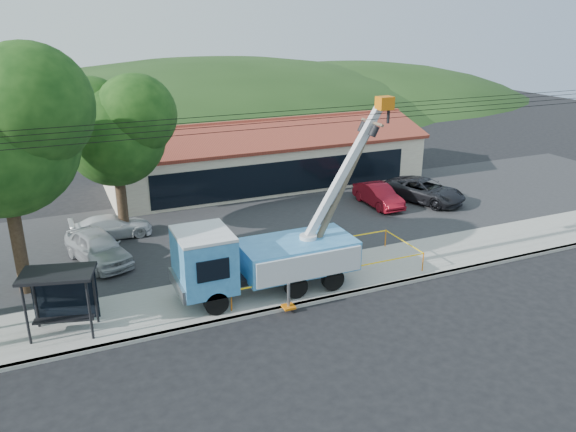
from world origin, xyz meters
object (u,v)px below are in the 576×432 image
(utility_truck, at_px, (261,256))
(bus_shelter, at_px, (60,287))
(car_silver, at_px, (100,264))
(car_white, at_px, (113,239))
(car_dark, at_px, (423,203))
(car_red, at_px, (378,207))
(leaning_pole, at_px, (342,187))

(utility_truck, relative_size, bus_shelter, 3.31)
(car_silver, relative_size, car_white, 1.10)
(utility_truck, bearing_deg, car_dark, 28.13)
(utility_truck, height_order, car_silver, utility_truck)
(utility_truck, relative_size, car_white, 2.28)
(bus_shelter, xyz_separation_m, car_silver, (1.86, 6.16, -2.02))
(car_dark, bearing_deg, car_red, 149.81)
(bus_shelter, bearing_deg, car_white, 87.37)
(leaning_pole, distance_m, bus_shelter, 12.23)
(car_silver, height_order, car_white, car_silver)
(leaning_pole, relative_size, car_white, 1.84)
(car_silver, bearing_deg, car_white, 54.19)
(leaning_pole, xyz_separation_m, car_silver, (-10.13, 6.13, -4.45))
(utility_truck, bearing_deg, leaning_pole, 0.13)
(bus_shelter, xyz_separation_m, car_dark, (22.37, 7.65, -2.02))
(car_silver, bearing_deg, bus_shelter, -124.69)
(utility_truck, xyz_separation_m, car_red, (11.07, 8.07, -1.83))
(utility_truck, distance_m, car_silver, 8.95)
(car_red, bearing_deg, utility_truck, -143.80)
(car_red, height_order, car_dark, car_dark)
(utility_truck, height_order, car_red, utility_truck)
(bus_shelter, distance_m, car_white, 9.94)
(car_red, bearing_deg, car_white, 175.85)
(car_red, xyz_separation_m, car_dark, (3.20, -0.44, 0.00))
(car_white, bearing_deg, leaning_pole, -137.18)
(bus_shelter, distance_m, car_silver, 6.74)
(leaning_pole, relative_size, bus_shelter, 2.67)
(car_dark, bearing_deg, bus_shelter, 176.54)
(utility_truck, distance_m, car_dark, 16.28)
(bus_shelter, xyz_separation_m, car_white, (2.87, 9.30, -2.02))
(leaning_pole, bearing_deg, car_red, 48.29)
(car_silver, distance_m, car_white, 3.30)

